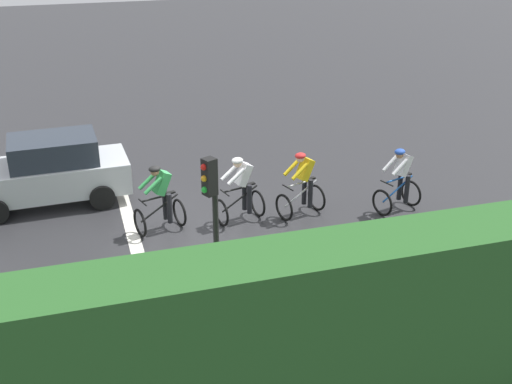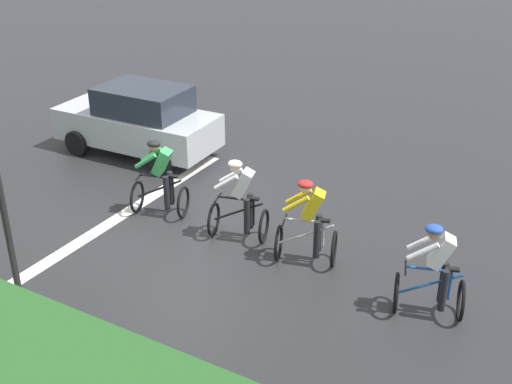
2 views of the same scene
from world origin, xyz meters
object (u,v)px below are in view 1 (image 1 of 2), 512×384
(cyclist_second, at_px, (302,185))
(cyclist_mid, at_px, (241,190))
(cyclist_fourth, at_px, (160,200))
(traffic_light_near_crossing, at_px, (213,220))
(cyclist_lead, at_px, (400,181))
(car_silver, at_px, (48,171))

(cyclist_second, distance_m, cyclist_mid, 1.53)
(cyclist_fourth, distance_m, traffic_light_near_crossing, 4.38)
(cyclist_mid, height_order, traffic_light_near_crossing, traffic_light_near_crossing)
(cyclist_mid, bearing_deg, cyclist_second, 85.18)
(cyclist_lead, distance_m, cyclist_second, 2.45)
(cyclist_lead, relative_size, cyclist_mid, 1.00)
(cyclist_lead, distance_m, car_silver, 8.89)
(car_silver, distance_m, traffic_light_near_crossing, 7.23)
(cyclist_fourth, bearing_deg, cyclist_lead, 84.03)
(cyclist_mid, bearing_deg, traffic_light_near_crossing, -21.61)
(cyclist_mid, xyz_separation_m, cyclist_fourth, (-0.04, -1.94, 0.00))
(cyclist_lead, bearing_deg, cyclist_second, -100.44)
(cyclist_mid, height_order, car_silver, car_silver)
(cyclist_second, xyz_separation_m, cyclist_mid, (-0.13, -1.52, 0.00))
(cyclist_mid, relative_size, car_silver, 0.40)
(cyclist_second, bearing_deg, car_silver, -113.25)
(cyclist_lead, relative_size, car_silver, 0.40)
(cyclist_lead, bearing_deg, cyclist_mid, -98.28)
(car_silver, bearing_deg, traffic_light_near_crossing, 23.29)
(cyclist_mid, bearing_deg, cyclist_fourth, -91.22)
(cyclist_lead, height_order, traffic_light_near_crossing, traffic_light_near_crossing)
(cyclist_fourth, xyz_separation_m, traffic_light_near_crossing, (4.13, 0.32, 1.43))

